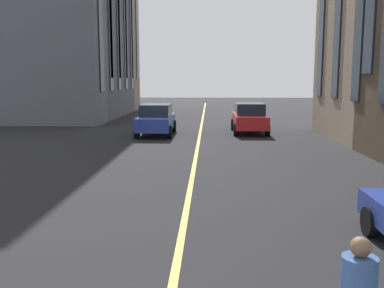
% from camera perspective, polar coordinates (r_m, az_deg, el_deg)
% --- Properties ---
extents(lane_centre_line, '(80.00, 0.16, 0.01)m').
position_cam_1_polar(lane_centre_line, '(23.22, 0.84, 0.21)').
color(lane_centre_line, '#D8C64C').
rests_on(lane_centre_line, ground_plane).
extents(car_blue_near, '(4.70, 2.14, 1.88)m').
position_cam_1_polar(car_blue_near, '(26.36, -4.73, 3.27)').
color(car_blue_near, navy).
rests_on(car_blue_near, ground_plane).
extents(car_red_oncoming, '(4.70, 2.14, 1.88)m').
position_cam_1_polar(car_red_oncoming, '(27.61, 7.56, 3.46)').
color(car_red_oncoming, '#B21E1E').
rests_on(car_red_oncoming, ground_plane).
extents(building_left_far, '(15.90, 9.76, 17.63)m').
position_cam_1_polar(building_left_far, '(41.19, -16.61, 15.74)').
color(building_left_far, '#565B66').
rests_on(building_left_far, ground_plane).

